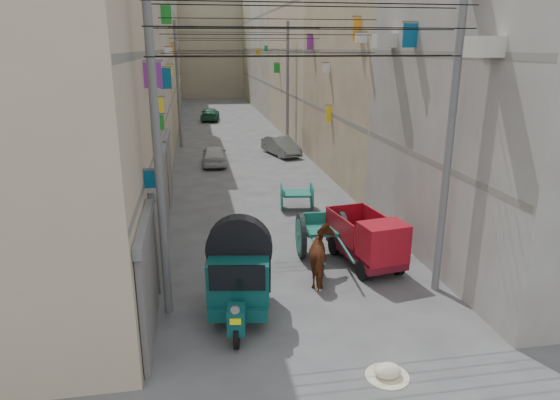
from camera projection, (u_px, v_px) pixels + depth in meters
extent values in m
cube|color=slate|center=(145.00, 171.00, 13.47)|extent=(0.25, 9.80, 0.18)
cube|color=slate|center=(135.00, 55.00, 12.58)|extent=(0.25, 9.80, 0.18)
cube|color=#BAAF9F|center=(71.00, 56.00, 22.37)|extent=(8.00, 12.00, 12.00)
cube|color=slate|center=(164.00, 117.00, 23.82)|extent=(0.25, 11.76, 0.18)
cube|color=slate|center=(160.00, 51.00, 22.94)|extent=(0.25, 11.76, 0.18)
cube|color=#9E967C|center=(112.00, 38.00, 34.31)|extent=(8.00, 14.00, 14.00)
cube|color=slate|center=(173.00, 93.00, 36.07)|extent=(0.25, 13.72, 0.18)
cube|color=slate|center=(170.00, 50.00, 35.19)|extent=(0.25, 13.72, 0.18)
cube|color=slate|center=(167.00, 4.00, 34.30)|extent=(0.25, 13.72, 0.18)
cube|color=#9B9691|center=(134.00, 52.00, 47.82)|extent=(8.00, 14.00, 11.80)
cube|color=slate|center=(177.00, 81.00, 49.25)|extent=(0.25, 13.72, 0.18)
cube|color=slate|center=(175.00, 49.00, 48.37)|extent=(0.25, 13.72, 0.18)
cube|color=slate|center=(173.00, 16.00, 47.49)|extent=(0.25, 13.72, 0.18)
cube|color=tan|center=(145.00, 44.00, 59.81)|extent=(8.00, 12.00, 13.50)
cube|color=slate|center=(180.00, 74.00, 61.49)|extent=(0.25, 11.76, 0.18)
cube|color=slate|center=(178.00, 49.00, 60.61)|extent=(0.25, 11.76, 0.18)
cube|color=slate|center=(177.00, 23.00, 59.73)|extent=(0.25, 11.76, 0.18)
cube|color=slate|center=(430.00, 159.00, 14.82)|extent=(0.25, 9.80, 0.18)
cube|color=slate|center=(439.00, 54.00, 13.94)|extent=(0.25, 9.80, 0.18)
cube|color=tan|center=(407.00, 55.00, 24.99)|extent=(8.00, 12.00, 12.00)
cube|color=slate|center=(331.00, 113.00, 25.18)|extent=(0.25, 11.76, 0.18)
cube|color=slate|center=(333.00, 51.00, 24.29)|extent=(0.25, 11.76, 0.18)
cube|color=tan|center=(336.00, 39.00, 36.94)|extent=(8.00, 14.00, 14.00)
cube|color=slate|center=(284.00, 92.00, 37.42)|extent=(0.25, 13.72, 0.18)
cube|color=slate|center=(285.00, 50.00, 36.54)|extent=(0.25, 13.72, 0.18)
cube|color=slate|center=(285.00, 6.00, 35.66)|extent=(0.25, 13.72, 0.18)
cube|color=#BAAF9F|center=(297.00, 52.00, 50.45)|extent=(8.00, 14.00, 11.80)
cube|color=slate|center=(260.00, 80.00, 50.60)|extent=(0.25, 13.72, 0.18)
cube|color=slate|center=(259.00, 49.00, 49.72)|extent=(0.25, 13.72, 0.18)
cube|color=slate|center=(259.00, 17.00, 48.84)|extent=(0.25, 13.72, 0.18)
cube|color=#9E967C|center=(276.00, 44.00, 62.44)|extent=(8.00, 12.00, 13.50)
cube|color=slate|center=(246.00, 74.00, 62.84)|extent=(0.25, 11.76, 0.18)
cube|color=slate|center=(245.00, 49.00, 61.96)|extent=(0.25, 11.76, 0.18)
cube|color=slate|center=(245.00, 23.00, 61.08)|extent=(0.25, 11.76, 0.18)
cube|color=#9E967C|center=(210.00, 46.00, 67.79)|extent=(22.00, 10.00, 13.00)
cube|color=#504F55|center=(149.00, 287.00, 11.04)|extent=(0.12, 3.00, 2.60)
cube|color=slate|center=(144.00, 226.00, 10.62)|extent=(0.18, 3.20, 0.25)
cube|color=#504F55|center=(158.00, 230.00, 14.53)|extent=(0.12, 3.00, 2.60)
cube|color=slate|center=(155.00, 182.00, 14.10)|extent=(0.18, 3.20, 0.25)
cube|color=#504F55|center=(164.00, 194.00, 18.01)|extent=(0.12, 3.00, 2.60)
cube|color=slate|center=(162.00, 155.00, 17.59)|extent=(0.18, 3.20, 0.25)
cube|color=#504F55|center=(168.00, 170.00, 21.59)|extent=(0.12, 3.00, 2.60)
cube|color=slate|center=(167.00, 137.00, 21.17)|extent=(0.18, 3.20, 0.25)
cube|color=silver|center=(275.00, 53.00, 38.70)|extent=(0.38, 0.08, 0.41)
cube|color=yellow|center=(179.00, 79.00, 45.03)|extent=(0.27, 0.08, 0.71)
cube|color=#0B537D|center=(153.00, 179.00, 12.00)|extent=(0.44, 0.08, 0.42)
cube|color=#0B537D|center=(166.00, 78.00, 20.28)|extent=(0.45, 0.08, 0.84)
cube|color=yellow|center=(258.00, 52.00, 48.69)|extent=(0.41, 0.08, 0.59)
cube|color=#188524|center=(157.00, 122.00, 14.87)|extent=(0.38, 0.08, 0.44)
cube|color=#188524|center=(277.00, 68.00, 38.33)|extent=(0.43, 0.08, 0.72)
cube|color=#188524|center=(266.00, 49.00, 43.65)|extent=(0.28, 0.08, 0.44)
cube|color=#188524|center=(166.00, 15.00, 23.46)|extent=(0.48, 0.08, 0.84)
cube|color=silver|center=(178.00, 81.00, 41.69)|extent=(0.31, 0.08, 0.44)
cube|color=silver|center=(326.00, 68.00, 24.50)|extent=(0.35, 0.08, 0.45)
cube|color=#81268E|center=(310.00, 42.00, 27.55)|extent=(0.34, 0.08, 0.79)
cube|color=yellow|center=(159.00, 105.00, 16.91)|extent=(0.28, 0.08, 0.52)
cube|color=orange|center=(173.00, 49.00, 32.97)|extent=(0.28, 0.08, 0.74)
cube|color=yellow|center=(329.00, 114.00, 24.67)|extent=(0.26, 0.08, 0.80)
cube|color=#1956B3|center=(410.00, 37.00, 15.03)|extent=(0.34, 0.08, 0.55)
cube|color=#81268E|center=(153.00, 75.00, 13.32)|extent=(0.47, 0.08, 0.67)
cube|color=silver|center=(169.00, 52.00, 25.04)|extent=(0.40, 0.08, 0.47)
cube|color=yellow|center=(169.00, 70.00, 25.78)|extent=(0.32, 0.08, 0.55)
cube|color=silver|center=(361.00, 38.00, 19.13)|extent=(0.47, 0.08, 0.35)
cube|color=orange|center=(357.00, 29.00, 19.83)|extent=(0.32, 0.08, 0.89)
cube|color=#0B537D|center=(410.00, 35.00, 14.94)|extent=(0.44, 0.08, 0.69)
cube|color=#188524|center=(141.00, 199.00, 11.65)|extent=(0.10, 3.20, 0.80)
cube|color=#81268E|center=(161.00, 135.00, 20.13)|extent=(0.10, 3.20, 0.80)
cube|color=#1956B3|center=(171.00, 103.00, 31.43)|extent=(0.10, 3.20, 0.80)
cube|color=#D81C4F|center=(176.00, 88.00, 42.73)|extent=(0.10, 3.20, 0.80)
cube|color=#81268E|center=(462.00, 183.00, 12.98)|extent=(0.10, 3.20, 0.80)
cube|color=#D81C4F|center=(354.00, 129.00, 21.46)|extent=(0.10, 3.20, 0.80)
cube|color=orange|center=(297.00, 101.00, 32.76)|extent=(0.10, 3.20, 0.80)
cube|color=#0B537D|center=(270.00, 87.00, 44.06)|extent=(0.10, 3.20, 0.80)
cube|color=#BAB7A7|center=(484.00, 47.00, 10.97)|extent=(0.70, 0.55, 0.45)
cube|color=#BAB7A7|center=(384.00, 41.00, 16.57)|extent=(0.70, 0.55, 0.45)
cylinder|color=slate|center=(158.00, 156.00, 11.43)|extent=(0.20, 0.20, 8.00)
cylinder|color=slate|center=(449.00, 146.00, 12.61)|extent=(0.20, 0.20, 8.00)
cylinder|color=slate|center=(178.00, 86.00, 32.15)|extent=(0.20, 0.20, 8.00)
cylinder|color=slate|center=(288.00, 84.00, 33.33)|extent=(0.20, 0.20, 8.00)
cylinder|color=black|center=(318.00, 56.00, 10.91)|extent=(7.40, 0.02, 0.02)
cylinder|color=black|center=(318.00, 27.00, 10.73)|extent=(7.40, 0.02, 0.02)
cylinder|color=black|center=(319.00, 2.00, 10.58)|extent=(7.40, 0.02, 0.02)
cylinder|color=black|center=(307.00, 56.00, 11.85)|extent=(7.40, 0.02, 0.02)
cylinder|color=black|center=(308.00, 29.00, 11.67)|extent=(7.40, 0.02, 0.02)
cylinder|color=black|center=(308.00, 6.00, 11.52)|extent=(7.40, 0.02, 0.02)
cylinder|color=black|center=(272.00, 53.00, 17.03)|extent=(7.40, 0.02, 0.02)
cylinder|color=black|center=(271.00, 35.00, 16.85)|extent=(7.40, 0.02, 0.02)
cylinder|color=black|center=(271.00, 19.00, 16.70)|extent=(7.40, 0.02, 0.02)
cylinder|color=black|center=(246.00, 51.00, 24.56)|extent=(7.40, 0.02, 0.02)
cylinder|color=black|center=(246.00, 38.00, 24.38)|extent=(7.40, 0.02, 0.02)
cylinder|color=black|center=(246.00, 28.00, 24.24)|extent=(7.40, 0.02, 0.02)
cylinder|color=black|center=(233.00, 50.00, 32.09)|extent=(7.40, 0.02, 0.02)
cylinder|color=black|center=(233.00, 40.00, 31.92)|extent=(7.40, 0.02, 0.02)
cylinder|color=black|center=(232.00, 32.00, 31.77)|extent=(7.40, 0.02, 0.02)
cylinder|color=black|center=(237.00, 335.00, 11.00)|extent=(0.23, 0.63, 0.62)
cylinder|color=black|center=(219.00, 291.00, 13.00)|extent=(0.23, 0.63, 0.62)
cylinder|color=black|center=(266.00, 290.00, 13.02)|extent=(0.23, 0.63, 0.62)
cube|color=#0B403F|center=(241.00, 295.00, 12.31)|extent=(1.70, 2.29, 0.31)
cube|color=#0B403F|center=(236.00, 320.00, 10.95)|extent=(0.46, 0.55, 0.61)
cylinder|color=silver|center=(235.00, 310.00, 10.60)|extent=(0.21, 0.09, 0.20)
cube|color=#FCEF0E|center=(235.00, 322.00, 10.66)|extent=(0.25, 0.07, 0.13)
cube|color=#0B403F|center=(240.00, 271.00, 12.18)|extent=(1.72, 2.08, 1.05)
cube|color=black|center=(237.00, 278.00, 11.18)|extent=(1.27, 0.27, 0.61)
cube|color=black|center=(210.00, 267.00, 12.14)|extent=(0.26, 1.32, 0.72)
cube|color=black|center=(270.00, 267.00, 12.16)|extent=(0.26, 1.32, 0.72)
cube|color=silver|center=(238.00, 312.00, 11.39)|extent=(1.37, 0.27, 0.07)
cylinder|color=black|center=(301.00, 236.00, 15.71)|extent=(0.22, 1.42, 1.41)
cylinder|color=#166154|center=(301.00, 236.00, 15.71)|extent=(0.23, 1.11, 1.10)
cylinder|color=slate|center=(301.00, 236.00, 15.71)|extent=(0.23, 0.19, 0.18)
cylinder|color=black|center=(342.00, 234.00, 15.86)|extent=(0.22, 1.42, 1.41)
cylinder|color=#166154|center=(342.00, 234.00, 15.86)|extent=(0.23, 1.11, 1.10)
cylinder|color=slate|center=(342.00, 234.00, 15.86)|extent=(0.23, 0.19, 0.18)
cylinder|color=slate|center=(321.00, 235.00, 15.78)|extent=(1.36, 0.15, 0.08)
cube|color=#166154|center=(322.00, 229.00, 15.73)|extent=(1.11, 1.16, 0.10)
cube|color=#166154|center=(319.00, 218.00, 16.14)|extent=(1.06, 0.13, 0.35)
cylinder|color=#166154|center=(317.00, 248.00, 14.51)|extent=(0.19, 2.32, 0.07)
cylinder|color=#166154|center=(344.00, 246.00, 14.61)|extent=(0.19, 2.32, 0.07)
cylinder|color=black|center=(363.00, 271.00, 14.21)|extent=(0.25, 0.60, 0.58)
cylinder|color=black|center=(334.00, 246.00, 15.97)|extent=(0.25, 0.60, 0.58)
cylinder|color=black|center=(398.00, 265.00, 14.57)|extent=(0.25, 0.60, 0.58)
cylinder|color=black|center=(366.00, 242.00, 16.33)|extent=(0.25, 0.60, 0.58)
cube|color=#570C19|center=(365.00, 249.00, 15.21)|extent=(1.73, 3.09, 0.31)
cube|color=maroon|center=(383.00, 242.00, 14.11)|extent=(1.41, 1.12, 1.11)
cube|color=black|center=(391.00, 245.00, 13.71)|extent=(1.14, 0.24, 0.49)
cube|color=#570C19|center=(358.00, 237.00, 15.58)|extent=(1.62, 2.13, 0.11)
cube|color=maroon|center=(339.00, 227.00, 15.27)|extent=(0.36, 1.93, 0.75)
cube|color=maroon|center=(377.00, 223.00, 15.67)|extent=(0.36, 1.93, 0.75)
cube|color=maroon|center=(345.00, 216.00, 16.33)|extent=(1.32, 0.26, 0.75)
cylinder|color=#166154|center=(282.00, 196.00, 20.34)|extent=(0.21, 1.15, 1.15)
cylinder|color=#166154|center=(312.00, 196.00, 20.39)|extent=(0.21, 1.15, 1.15)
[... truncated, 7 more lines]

